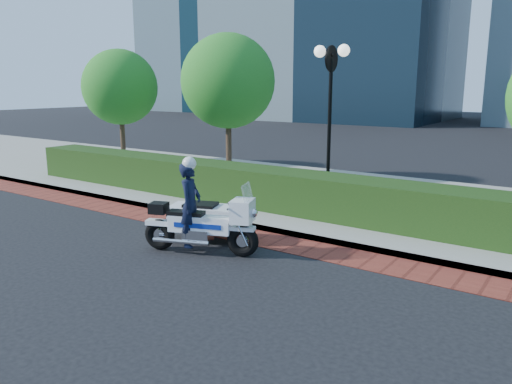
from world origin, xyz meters
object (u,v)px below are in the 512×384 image
Objects in this scene: tree_a at (120,87)px; lamppost at (330,98)px; tree_b at (228,81)px; police_motorcycle at (201,216)px.

lamppost is at bearing -7.41° from tree_a.
tree_a is 0.94× the size of tree_b.
tree_b is at bearing 102.83° from police_motorcycle.
lamppost is 0.86× the size of tree_b.
tree_a is 1.86× the size of police_motorcycle.
tree_b is (-4.50, 1.30, 0.48)m from lamppost.
lamppost is 10.09m from tree_a.
tree_a is at bearing 172.59° from lamppost.
tree_b reaches higher than police_motorcycle.
tree_a reaches higher than police_motorcycle.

